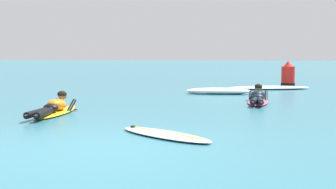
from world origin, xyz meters
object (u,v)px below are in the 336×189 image
object	(u,v)px
surfer_near	(54,108)
channel_marker_buoy	(288,76)
drifting_surfboard	(164,134)
surfer_far	(258,98)

from	to	relation	value
surfer_near	channel_marker_buoy	size ratio (longest dim) A/B	2.59
surfer_near	channel_marker_buoy	distance (m)	11.75
surfer_near	channel_marker_buoy	xyz separation A→B (m)	(5.94, 10.13, 0.28)
drifting_surfboard	channel_marker_buoy	distance (m)	12.86
surfer_far	channel_marker_buoy	distance (m)	7.06
surfer_near	surfer_far	world-z (taller)	same
surfer_near	channel_marker_buoy	bearing A→B (deg)	59.62
surfer_near	surfer_far	size ratio (longest dim) A/B	0.99
surfer_near	drifting_surfboard	distance (m)	3.73
drifting_surfboard	surfer_near	bearing A→B (deg)	140.85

